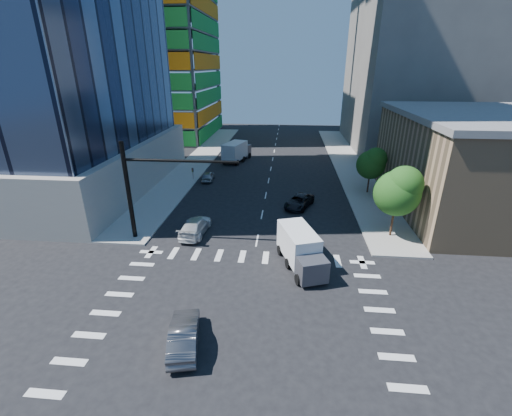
# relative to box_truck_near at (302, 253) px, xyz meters

# --- Properties ---
(ground) EXTENTS (160.00, 160.00, 0.00)m
(ground) POSITION_rel_box_truck_near_xyz_m (-3.95, -7.75, -1.30)
(ground) COLOR black
(ground) RESTS_ON ground
(road_markings) EXTENTS (20.00, 20.00, 0.01)m
(road_markings) POSITION_rel_box_truck_near_xyz_m (-3.95, -7.75, -1.29)
(road_markings) COLOR silver
(road_markings) RESTS_ON ground
(sidewalk_ne) EXTENTS (5.00, 60.00, 0.15)m
(sidewalk_ne) POSITION_rel_box_truck_near_xyz_m (8.55, 32.25, -1.22)
(sidewalk_ne) COLOR #999791
(sidewalk_ne) RESTS_ON ground
(sidewalk_nw) EXTENTS (5.00, 60.00, 0.15)m
(sidewalk_nw) POSITION_rel_box_truck_near_xyz_m (-16.45, 32.25, -1.22)
(sidewalk_nw) COLOR #999791
(sidewalk_nw) RESTS_ON ground
(construction_building) EXTENTS (25.16, 34.50, 70.60)m
(construction_building) POSITION_rel_box_truck_near_xyz_m (-31.36, 54.18, 23.31)
(construction_building) COLOR slate
(construction_building) RESTS_ON ground
(commercial_building) EXTENTS (20.50, 22.50, 10.60)m
(commercial_building) POSITION_rel_box_truck_near_xyz_m (21.05, 14.25, 4.01)
(commercial_building) COLOR #A1825D
(commercial_building) RESTS_ON ground
(bg_building_ne) EXTENTS (24.00, 30.00, 28.00)m
(bg_building_ne) POSITION_rel_box_truck_near_xyz_m (23.05, 47.25, 12.70)
(bg_building_ne) COLOR #635D59
(bg_building_ne) RESTS_ON ground
(signal_mast_nw) EXTENTS (10.20, 0.40, 9.00)m
(signal_mast_nw) POSITION_rel_box_truck_near_xyz_m (-13.95, 3.75, 4.19)
(signal_mast_nw) COLOR black
(signal_mast_nw) RESTS_ON sidewalk_nw
(tree_south) EXTENTS (4.16, 4.16, 6.82)m
(tree_south) POSITION_rel_box_truck_near_xyz_m (8.68, 6.15, 3.39)
(tree_south) COLOR #382316
(tree_south) RESTS_ON sidewalk_ne
(tree_north) EXTENTS (3.54, 3.52, 5.78)m
(tree_north) POSITION_rel_box_truck_near_xyz_m (8.98, 18.15, 2.69)
(tree_north) COLOR #382316
(tree_north) RESTS_ON sidewalk_ne
(car_nb_far) EXTENTS (3.94, 5.37, 1.36)m
(car_nb_far) POSITION_rel_box_truck_near_xyz_m (0.11, 12.84, -0.62)
(car_nb_far) COLOR black
(car_nb_far) RESTS_ON ground
(car_sb_near) EXTENTS (2.46, 5.40, 1.53)m
(car_sb_near) POSITION_rel_box_truck_near_xyz_m (-9.99, 5.13, -0.53)
(car_sb_near) COLOR white
(car_sb_near) RESTS_ON ground
(car_sb_mid) EXTENTS (1.75, 3.86, 1.29)m
(car_sb_mid) POSITION_rel_box_truck_near_xyz_m (-12.45, 21.51, -0.66)
(car_sb_mid) COLOR #9B9EA2
(car_sb_mid) RESTS_ON ground
(car_sb_cross) EXTENTS (2.48, 4.75, 1.49)m
(car_sb_cross) POSITION_rel_box_truck_near_xyz_m (-6.96, -8.94, -0.55)
(car_sb_cross) COLOR #525258
(car_sb_cross) RESTS_ON ground
(box_truck_near) EXTENTS (4.07, 6.07, 2.94)m
(box_truck_near) POSITION_rel_box_truck_near_xyz_m (0.00, 0.00, 0.00)
(box_truck_near) COLOR black
(box_truck_near) RESTS_ON ground
(box_truck_far) EXTENTS (4.36, 6.79, 3.30)m
(box_truck_far) POSITION_rel_box_truck_near_xyz_m (-9.86, 32.55, 0.16)
(box_truck_far) COLOR black
(box_truck_far) RESTS_ON ground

